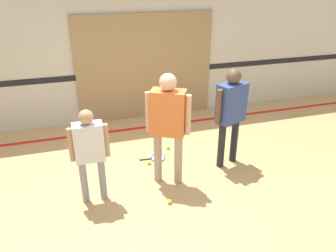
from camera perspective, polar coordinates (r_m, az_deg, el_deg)
ground_plane at (r=5.35m, az=-1.28°, el=-9.00°), size 16.00×16.00×0.00m
wall_back at (r=7.07m, az=-7.17°, el=13.58°), size 16.00×0.07×3.20m
wall_panel at (r=7.19m, az=-3.89°, el=10.12°), size 2.96×0.05×2.26m
floor_stripe at (r=6.97m, az=-5.51°, el=-0.39°), size 14.40×0.10×0.01m
person_instructor at (r=4.73m, az=0.00°, el=1.32°), size 0.60×0.48×1.76m
person_student_left at (r=4.55m, az=-13.53°, el=-3.56°), size 0.54×0.22×1.41m
person_student_right at (r=5.35m, az=10.91°, el=3.13°), size 0.60×0.40×1.67m
racket_spare_on_floor at (r=5.85m, az=-1.96°, el=-5.61°), size 0.47×0.28×0.03m
tennis_ball_near_instructor at (r=4.81m, az=0.29°, el=-13.05°), size 0.07×0.07×0.07m
tennis_ball_by_spare_racket at (r=5.68m, az=-3.31°, el=-6.37°), size 0.07×0.07×0.07m
tennis_ball_stray_left at (r=6.14m, az=0.04°, el=-3.74°), size 0.07×0.07×0.07m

